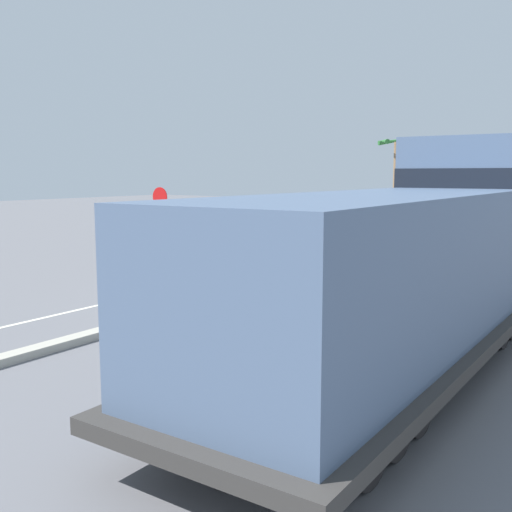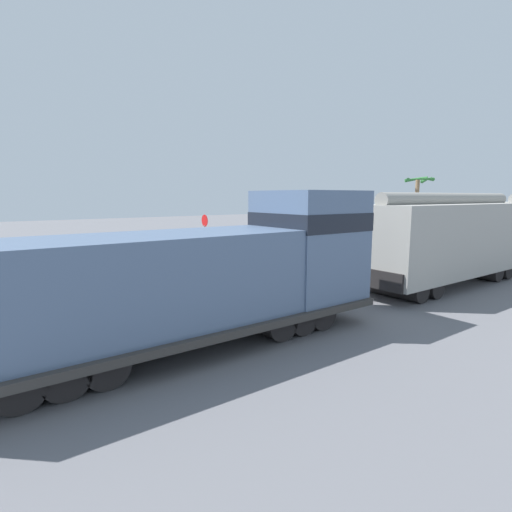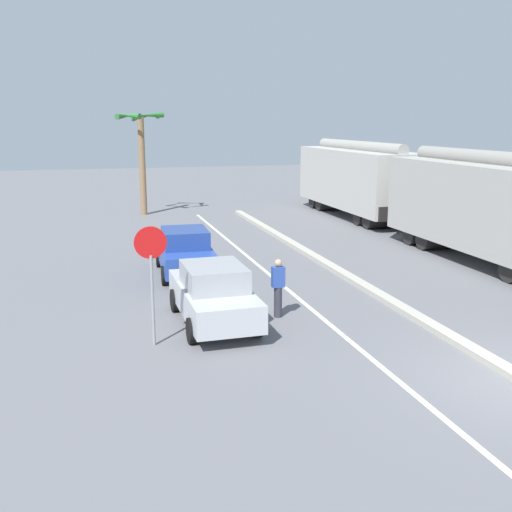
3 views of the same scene
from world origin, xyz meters
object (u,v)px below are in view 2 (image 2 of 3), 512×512
(hopper_car_lead, at_px, (447,240))
(cyclist, at_px, (204,274))
(parked_car_silver, at_px, (235,248))
(stop_sign, at_px, (205,228))
(parked_car_blue, at_px, (300,243))
(pedestrian_by_cars, at_px, (252,251))
(locomotive, at_px, (214,279))
(palm_tree_near, at_px, (417,193))

(hopper_car_lead, bearing_deg, cyclist, -117.98)
(parked_car_silver, relative_size, stop_sign, 1.47)
(parked_car_silver, bearing_deg, stop_sign, -145.90)
(parked_car_silver, relative_size, parked_car_blue, 0.99)
(parked_car_blue, bearing_deg, stop_sign, -105.44)
(cyclist, xyz_separation_m, pedestrian_by_cars, (-4.45, 5.68, 0.03))
(hopper_car_lead, relative_size, parked_car_blue, 2.48)
(cyclist, height_order, pedestrian_by_cars, cyclist)
(cyclist, bearing_deg, locomotive, -26.04)
(locomotive, bearing_deg, stop_sign, 151.88)
(locomotive, relative_size, stop_sign, 4.03)
(locomotive, relative_size, palm_tree_near, 1.97)
(hopper_car_lead, bearing_deg, palm_tree_near, 126.00)
(palm_tree_near, relative_size, pedestrian_by_cars, 3.63)
(pedestrian_by_cars, bearing_deg, hopper_car_lead, 22.53)
(hopper_car_lead, xyz_separation_m, parked_car_silver, (-11.38, -4.03, -1.26))
(pedestrian_by_cars, bearing_deg, parked_car_blue, 107.52)
(hopper_car_lead, distance_m, pedestrian_by_cars, 10.44)
(locomotive, height_order, hopper_car_lead, locomotive)
(hopper_car_lead, bearing_deg, pedestrian_by_cars, -157.47)
(palm_tree_near, bearing_deg, locomotive, -67.80)
(parked_car_blue, bearing_deg, locomotive, -50.22)
(hopper_car_lead, bearing_deg, parked_car_blue, 173.07)
(cyclist, relative_size, palm_tree_near, 0.29)
(hopper_car_lead, xyz_separation_m, stop_sign, (-13.07, -5.17, -0.05))
(parked_car_blue, height_order, pedestrian_by_cars, same)
(parked_car_silver, xyz_separation_m, pedestrian_by_cars, (1.80, 0.06, 0.03))
(locomotive, height_order, cyclist, locomotive)
(stop_sign, bearing_deg, locomotive, -28.12)
(hopper_car_lead, bearing_deg, parked_car_silver, -160.50)
(parked_car_silver, xyz_separation_m, stop_sign, (-1.69, -1.15, 1.21))
(locomotive, bearing_deg, palm_tree_near, 112.20)
(parked_car_blue, distance_m, pedestrian_by_cars, 5.60)
(hopper_car_lead, height_order, pedestrian_by_cars, hopper_car_lead)
(pedestrian_by_cars, bearing_deg, cyclist, -51.94)
(stop_sign, distance_m, palm_tree_near, 20.95)
(hopper_car_lead, height_order, stop_sign, hopper_car_lead)
(parked_car_silver, xyz_separation_m, palm_tree_near, (0.06, 19.60, 3.51))
(stop_sign, bearing_deg, cyclist, -29.42)
(stop_sign, bearing_deg, palm_tree_near, 85.17)
(parked_car_silver, distance_m, cyclist, 8.40)
(cyclist, height_order, palm_tree_near, palm_tree_near)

